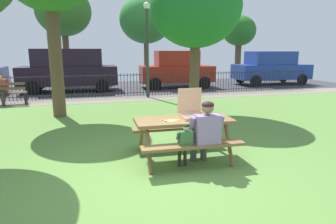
% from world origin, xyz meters
% --- Properties ---
extents(ground, '(28.00, 12.48, 0.02)m').
position_xyz_m(ground, '(0.00, 2.24, -0.01)').
color(ground, '#5C893C').
extents(cobblestone_walkway, '(28.00, 1.40, 0.01)m').
position_xyz_m(cobblestone_walkway, '(0.00, 7.78, -0.00)').
color(cobblestone_walkway, gray).
extents(street_asphalt, '(28.00, 6.45, 0.01)m').
position_xyz_m(street_asphalt, '(0.00, 11.70, -0.01)').
color(street_asphalt, '#38383D').
extents(picnic_table_foreground, '(1.84, 1.53, 0.79)m').
position_xyz_m(picnic_table_foreground, '(0.56, 0.61, 0.60)').
color(picnic_table_foreground, brown).
rests_on(picnic_table_foreground, ground).
extents(pizza_box_open, '(0.48, 0.51, 0.54)m').
position_xyz_m(pizza_box_open, '(0.77, 0.73, 0.90)').
color(pizza_box_open, tan).
rests_on(pizza_box_open, picnic_table_foreground).
extents(pizza_slice_on_table, '(0.30, 0.20, 0.02)m').
position_xyz_m(pizza_slice_on_table, '(0.27, 0.54, 0.78)').
color(pizza_slice_on_table, '#F9D376').
rests_on(pizza_slice_on_table, picnic_table_foreground).
extents(adult_at_table, '(0.62, 0.60, 1.19)m').
position_xyz_m(adult_at_table, '(0.79, 0.10, 0.66)').
color(adult_at_table, '#4B4B4B').
rests_on(adult_at_table, ground).
extents(child_at_table, '(0.32, 0.31, 0.82)m').
position_xyz_m(child_at_table, '(0.41, 0.08, 0.50)').
color(child_at_table, '#262626').
rests_on(child_at_table, ground).
extents(iron_fence_streetside, '(19.52, 0.03, 1.03)m').
position_xyz_m(iron_fence_streetside, '(0.00, 8.48, 0.52)').
color(iron_fence_streetside, black).
rests_on(iron_fence_streetside, ground).
extents(park_bench_left, '(1.61, 0.51, 0.85)m').
position_xyz_m(park_bench_left, '(-4.20, 7.64, 0.42)').
color(park_bench_left, brown).
rests_on(park_bench_left, ground).
extents(person_on_park_bench, '(0.63, 0.61, 1.19)m').
position_xyz_m(person_on_park_bench, '(-4.27, 7.66, 0.66)').
color(person_on_park_bench, '#333333').
rests_on(person_on_park_bench, ground).
extents(lamp_post_walkway, '(0.28, 0.28, 3.95)m').
position_xyz_m(lamp_post_walkway, '(1.38, 8.02, 2.42)').
color(lamp_post_walkway, '#2D382D').
rests_on(lamp_post_walkway, ground).
extents(tree_midground_left, '(2.78, 2.78, 4.58)m').
position_xyz_m(tree_midground_left, '(2.16, 4.36, 3.30)').
color(tree_midground_left, brown).
rests_on(tree_midground_left, ground).
extents(parked_car_left, '(4.63, 2.01, 2.08)m').
position_xyz_m(parked_car_left, '(-2.00, 10.90, 1.10)').
color(parked_car_left, black).
rests_on(parked_car_left, ground).
extents(parked_car_center, '(3.99, 2.00, 1.98)m').
position_xyz_m(parked_car_center, '(3.56, 10.90, 1.01)').
color(parked_car_center, maroon).
rests_on(parked_car_center, ground).
extents(parked_car_right, '(4.45, 2.02, 1.94)m').
position_xyz_m(parked_car_right, '(9.43, 10.90, 1.01)').
color(parked_car_right, navy).
rests_on(parked_car_right, ground).
extents(far_tree_midleft, '(3.46, 3.46, 6.00)m').
position_xyz_m(far_tree_midleft, '(-2.36, 16.13, 4.40)').
color(far_tree_midleft, brown).
rests_on(far_tree_midleft, ground).
extents(far_tree_center, '(3.60, 3.60, 5.69)m').
position_xyz_m(far_tree_center, '(2.95, 16.13, 4.05)').
color(far_tree_center, brown).
rests_on(far_tree_center, ground).
extents(far_tree_midright, '(2.49, 2.49, 4.56)m').
position_xyz_m(far_tree_midright, '(10.06, 16.13, 3.36)').
color(far_tree_midright, brown).
rests_on(far_tree_midright, ground).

